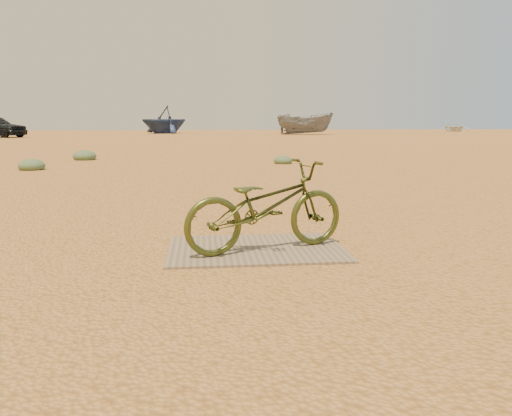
{
  "coord_description": "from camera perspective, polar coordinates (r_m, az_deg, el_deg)",
  "views": [
    {
      "loc": [
        -0.39,
        -4.01,
        1.23
      ],
      "look_at": [
        0.11,
        0.6,
        0.41
      ],
      "focal_mm": 35.0,
      "sensor_mm": 36.0,
      "label": 1
    }
  ],
  "objects": [
    {
      "name": "boat_far_left",
      "position": [
        47.52,
        -10.43,
        9.92
      ],
      "size": [
        6.39,
        6.31,
        2.54
      ],
      "primitive_type": "imported",
      "rotation": [
        0.0,
        0.0,
        -0.86
      ],
      "color": "navy",
      "rests_on": "ground"
    },
    {
      "name": "kale_a",
      "position": [
        13.71,
        -24.23,
        4.01
      ],
      "size": [
        0.64,
        0.64,
        0.35
      ],
      "primitive_type": "ellipsoid",
      "color": "#607651",
      "rests_on": "ground"
    },
    {
      "name": "kale_b",
      "position": [
        14.32,
        3.11,
        5.09
      ],
      "size": [
        0.53,
        0.53,
        0.29
      ],
      "primitive_type": "ellipsoid",
      "color": "#607651",
      "rests_on": "ground"
    },
    {
      "name": "boat_far_right",
      "position": [
        59.86,
        21.65,
        8.57
      ],
      "size": [
        4.79,
        5.1,
        0.86
      ],
      "primitive_type": "imported",
      "rotation": [
        0.0,
        0.0,
        -0.6
      ],
      "color": "silver",
      "rests_on": "ground"
    },
    {
      "name": "boat_mid_right",
      "position": [
        43.31,
        5.61,
        9.57
      ],
      "size": [
        5.05,
        2.88,
        1.84
      ],
      "primitive_type": "imported",
      "rotation": [
        0.0,
        0.0,
        1.33
      ],
      "color": "slate",
      "rests_on": "ground"
    },
    {
      "name": "bicycle",
      "position": [
        4.62,
        1.17,
        0.22
      ],
      "size": [
        1.69,
        1.03,
        0.84
      ],
      "primitive_type": "imported",
      "rotation": [
        0.0,
        0.0,
        1.89
      ],
      "color": "#3E461A",
      "rests_on": "plywood_board"
    },
    {
      "name": "plywood_board",
      "position": [
        4.79,
        0.0,
        -4.69
      ],
      "size": [
        1.67,
        1.12,
        0.02
      ],
      "primitive_type": "cube",
      "color": "#7F6C51",
      "rests_on": "ground"
    },
    {
      "name": "kale_c",
      "position": [
        16.56,
        -18.98,
        5.23
      ],
      "size": [
        0.71,
        0.71,
        0.39
      ],
      "primitive_type": "ellipsoid",
      "color": "#607651",
      "rests_on": "ground"
    },
    {
      "name": "ground",
      "position": [
        4.21,
        -0.66,
        -6.93
      ],
      "size": [
        120.0,
        120.0,
        0.0
      ],
      "primitive_type": "plane",
      "color": "#C18647",
      "rests_on": "ground"
    }
  ]
}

